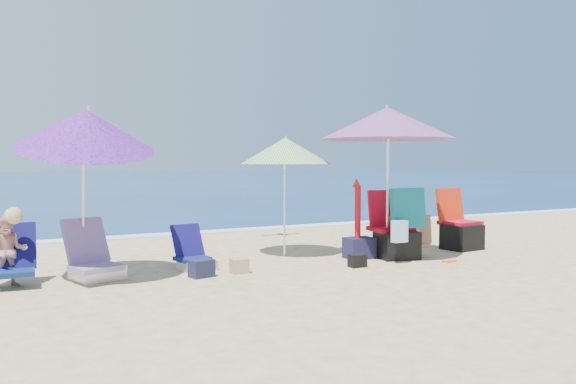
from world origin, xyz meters
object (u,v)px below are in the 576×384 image
umbrella_blue (86,130)px  furled_umbrella (357,215)px  chair_rainbow (94,264)px  umbrella_turquoise (387,123)px  camp_chair_right (397,233)px  camp_chair_left (460,231)px  person_left (10,251)px  chair_navy (194,258)px  umbrella_striped (285,151)px  person_center (412,228)px

umbrella_blue → furled_umbrella: 4.34m
umbrella_blue → chair_rainbow: size_ratio=2.50×
umbrella_turquoise → umbrella_blue: bearing=175.9°
chair_rainbow → camp_chair_right: 4.66m
camp_chair_left → person_left: size_ratio=1.08×
chair_navy → furled_umbrella: bearing=-7.9°
umbrella_blue → camp_chair_left: 6.60m
umbrella_striped → person_center: (1.79, -1.07, -1.27)m
chair_rainbow → umbrella_striped: bearing=9.3°
furled_umbrella → chair_navy: 2.72m
camp_chair_right → person_center: size_ratio=1.18×
chair_navy → umbrella_blue: bearing=-173.1°
furled_umbrella → camp_chair_left: bearing=-0.3°
umbrella_striped → chair_navy: umbrella_striped is taller
chair_navy → camp_chair_right: bearing=-11.7°
furled_umbrella → camp_chair_left: size_ratio=1.20×
camp_chair_right → umbrella_blue: bearing=174.2°
umbrella_turquoise → umbrella_striped: bearing=145.1°
umbrella_turquoise → umbrella_striped: (-1.36, 0.95, -0.44)m
furled_umbrella → umbrella_blue: bearing=177.5°
umbrella_turquoise → person_left: bearing=174.9°
camp_chair_right → person_left: 5.66m
camp_chair_left → furled_umbrella: bearing=179.7°
umbrella_blue → camp_chair_left: umbrella_blue is taller
umbrella_turquoise → person_center: bearing=-15.7°
chair_rainbow → camp_chair_left: camp_chair_left is taller
umbrella_striped → camp_chair_right: bearing=-37.1°
furled_umbrella → chair_rainbow: (-4.05, 0.29, -0.50)m
person_center → person_left: size_ratio=0.98×
person_left → camp_chair_left: bearing=-2.8°
person_left → umbrella_striped: bearing=6.2°
furled_umbrella → person_center: size_ratio=1.33×
chair_navy → person_center: size_ratio=0.67×
chair_navy → chair_rainbow: chair_rainbow is taller
camp_chair_left → person_center: size_ratio=1.11×
umbrella_blue → person_left: size_ratio=2.41×
umbrella_turquoise → camp_chair_right: (0.09, -0.15, -1.77)m
umbrella_blue → umbrella_turquoise: bearing=-4.1°
umbrella_striped → umbrella_blue: umbrella_blue is taller
camp_chair_left → person_left: (-7.30, 0.36, 0.13)m
umbrella_blue → camp_chair_right: bearing=-5.8°
camp_chair_left → person_center: 1.37m
person_center → person_left: bearing=174.1°
umbrella_striped → chair_navy: bearing=-166.0°
furled_umbrella → person_center: (0.90, -0.27, -0.24)m
chair_rainbow → person_center: person_center is taller
umbrella_turquoise → chair_rainbow: bearing=174.5°
umbrella_striped → furled_umbrella: 1.58m
furled_umbrella → chair_rainbow: size_ratio=1.34×
furled_umbrella → camp_chair_right: bearing=-27.9°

